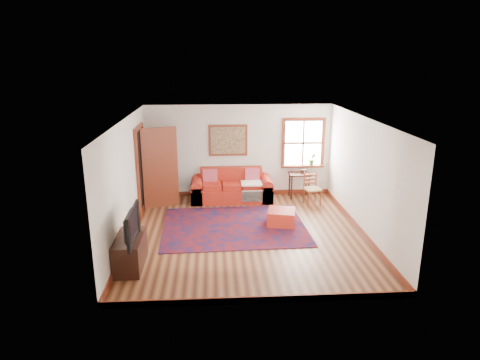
{
  "coord_description": "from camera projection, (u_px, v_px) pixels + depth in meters",
  "views": [
    {
      "loc": [
        -0.7,
        -8.6,
        3.72
      ],
      "look_at": [
        -0.11,
        0.6,
        1.05
      ],
      "focal_mm": 32.0,
      "sensor_mm": 36.0,
      "label": 1
    }
  ],
  "objects": [
    {
      "name": "red_ottoman",
      "position": [
        281.0,
        217.0,
        9.78
      ],
      "size": [
        0.73,
        0.73,
        0.35
      ],
      "primitive_type": "cube",
      "rotation": [
        0.0,
        0.0,
        -0.22
      ],
      "color": "#AD2416",
      "rests_on": "ground"
    },
    {
      "name": "television",
      "position": [
        127.0,
        225.0,
        7.47
      ],
      "size": [
        0.14,
        1.05,
        0.6
      ],
      "primitive_type": "imported",
      "rotation": [
        0.0,
        0.0,
        1.57
      ],
      "color": "black",
      "rests_on": "media_cabinet"
    },
    {
      "name": "candle_hurricane",
      "position": [
        135.0,
        225.0,
        8.06
      ],
      "size": [
        0.12,
        0.12,
        0.18
      ],
      "color": "silver",
      "rests_on": "media_cabinet"
    },
    {
      "name": "window",
      "position": [
        304.0,
        148.0,
        11.66
      ],
      "size": [
        1.18,
        0.2,
        1.38
      ],
      "color": "white",
      "rests_on": "ground"
    },
    {
      "name": "ground",
      "position": [
        247.0,
        234.0,
        9.32
      ],
      "size": [
        5.5,
        5.5,
        0.0
      ],
      "primitive_type": "plane",
      "color": "#462112",
      "rests_on": "ground"
    },
    {
      "name": "red_leather_sofa",
      "position": [
        232.0,
        190.0,
        11.47
      ],
      "size": [
        2.14,
        0.88,
        0.84
      ],
      "color": "#AD2416",
      "rests_on": "ground"
    },
    {
      "name": "ladder_back_chair",
      "position": [
        312.0,
        187.0,
        11.09
      ],
      "size": [
        0.46,
        0.44,
        0.84
      ],
      "color": "tan",
      "rests_on": "ground"
    },
    {
      "name": "side_table",
      "position": [
        299.0,
        178.0,
        11.58
      ],
      "size": [
        0.57,
        0.42,
        0.68
      ],
      "color": "#321810",
      "rests_on": "ground"
    },
    {
      "name": "doorway",
      "position": [
        153.0,
        167.0,
        10.6
      ],
      "size": [
        0.89,
        1.08,
        2.14
      ],
      "color": "black",
      "rests_on": "ground"
    },
    {
      "name": "media_cabinet",
      "position": [
        130.0,
        252.0,
        7.8
      ],
      "size": [
        0.47,
        1.05,
        0.58
      ],
      "primitive_type": "cube",
      "color": "#321810",
      "rests_on": "ground"
    },
    {
      "name": "room_envelope",
      "position": [
        247.0,
        160.0,
        8.88
      ],
      "size": [
        5.04,
        5.54,
        2.52
      ],
      "color": "silver",
      "rests_on": "ground"
    },
    {
      "name": "persian_rug",
      "position": [
        234.0,
        226.0,
        9.71
      ],
      "size": [
        3.29,
        2.67,
        0.02
      ],
      "primitive_type": "cube",
      "rotation": [
        0.0,
        0.0,
        0.03
      ],
      "color": "#630E0E",
      "rests_on": "ground"
    },
    {
      "name": "framed_artwork",
      "position": [
        228.0,
        140.0,
        11.47
      ],
      "size": [
        1.05,
        0.07,
        0.85
      ],
      "color": "maroon",
      "rests_on": "ground"
    }
  ]
}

